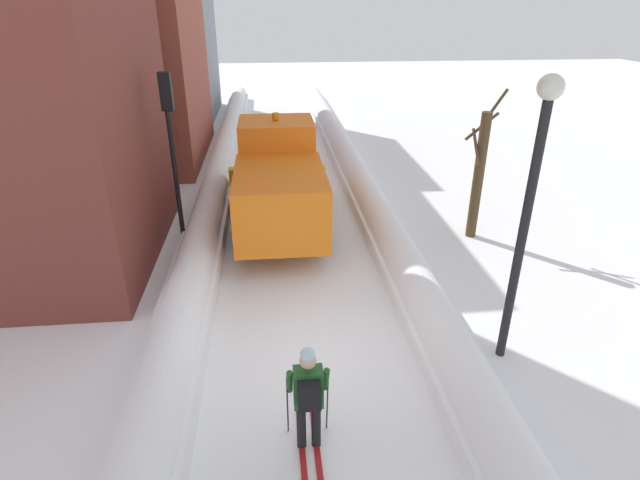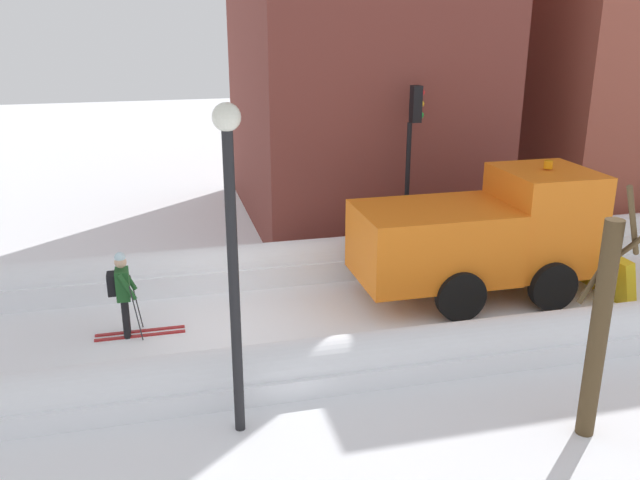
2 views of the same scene
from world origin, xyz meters
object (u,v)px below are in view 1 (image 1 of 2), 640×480
at_px(plow_truck, 279,181).
at_px(street_lamp, 531,193).
at_px(traffic_light_pole, 171,130).
at_px(bare_tree_near, 479,173).
at_px(skier, 308,394).

bearing_deg(plow_truck, street_lamp, -57.32).
distance_m(traffic_light_pole, bare_tree_near, 8.14).
height_order(skier, street_lamp, street_lamp).
xyz_separation_m(traffic_light_pole, street_lamp, (6.62, -5.37, 0.06)).
distance_m(street_lamp, bare_tree_near, 5.61).
relative_size(plow_truck, street_lamp, 1.17).
xyz_separation_m(plow_truck, skier, (0.19, -8.02, -0.48)).
distance_m(plow_truck, bare_tree_near, 5.49).
xyz_separation_m(street_lamp, bare_tree_near, (1.41, 5.24, -1.40)).
bearing_deg(bare_tree_near, traffic_light_pole, 179.12).
xyz_separation_m(plow_truck, bare_tree_near, (5.39, -0.97, 0.37)).
xyz_separation_m(skier, bare_tree_near, (5.20, 7.05, 0.85)).
height_order(plow_truck, street_lamp, street_lamp).
bearing_deg(skier, bare_tree_near, 53.59).
relative_size(plow_truck, traffic_light_pole, 1.31).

